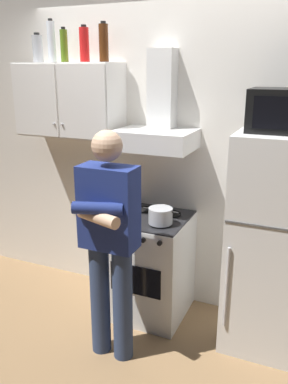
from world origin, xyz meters
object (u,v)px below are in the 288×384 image
(stove_oven, at_px, (150,265))
(bottle_olive_oil, at_px, (64,46))
(bottle_canister_steel, at_px, (38,49))
(range_hood, at_px, (158,123))
(person_standing, at_px, (109,240))
(refrigerator, at_px, (273,244))
(cooking_pot, at_px, (161,216))
(bottle_soda_red, at_px, (84,45))
(bottle_vodka_clear, at_px, (51,42))
(bottle_rum_dark, at_px, (104,43))
(microwave, at_px, (287,111))
(upper_cabinet, at_px, (69,100))

(stove_oven, distance_m, bottle_olive_oil, 1.94)
(bottle_olive_oil, xyz_separation_m, bottle_canister_steel, (-0.27, 0.01, -0.02))
(range_hood, xyz_separation_m, person_standing, (-0.05, -0.73, -0.70))
(refrigerator, relative_size, cooking_pot, 5.64)
(refrigerator, bearing_deg, bottle_soda_red, 174.41)
(person_standing, bearing_deg, bottle_vodka_clear, 140.73)
(cooking_pot, relative_size, bottle_canister_steel, 1.19)
(person_standing, bearing_deg, bottle_rum_dark, 119.02)
(bottle_soda_red, bearing_deg, refrigerator, -5.59)
(cooking_pot, xyz_separation_m, bottle_soda_red, (-0.78, 0.28, 1.25))
(person_standing, distance_m, bottle_olive_oil, 1.68)
(stove_oven, xyz_separation_m, range_hood, (0.00, 0.13, 1.16))
(microwave, bearing_deg, cooking_pot, -170.43)
(bottle_rum_dark, bearing_deg, bottle_canister_steel, 178.79)
(cooking_pot, distance_m, bottle_soda_red, 1.50)
(bottle_olive_oil, distance_m, bottle_rum_dark, 0.37)
(cooking_pot, distance_m, bottle_vodka_clear, 1.69)
(bottle_canister_steel, bearing_deg, bottle_rum_dark, -1.21)
(cooking_pot, height_order, bottle_soda_red, bottle_soda_red)
(bottle_vodka_clear, height_order, bottle_soda_red, bottle_vodka_clear)
(range_hood, relative_size, bottle_soda_red, 2.64)
(refrigerator, height_order, bottle_olive_oil, bottle_olive_oil)
(refrigerator, distance_m, bottle_canister_steel, 2.48)
(person_standing, bearing_deg, microwave, 32.00)
(upper_cabinet, height_order, person_standing, upper_cabinet)
(microwave, height_order, bottle_vodka_clear, bottle_vodka_clear)
(upper_cabinet, height_order, microwave, upper_cabinet)
(upper_cabinet, distance_m, person_standing, 1.35)
(stove_oven, height_order, person_standing, person_standing)
(bottle_rum_dark, bearing_deg, refrigerator, -5.78)
(upper_cabinet, distance_m, range_hood, 0.81)
(upper_cabinet, distance_m, cooking_pot, 1.26)
(cooking_pot, distance_m, bottle_olive_oil, 1.60)
(person_standing, height_order, bottle_olive_oil, bottle_olive_oil)
(bottle_canister_steel, bearing_deg, bottle_olive_oil, -1.87)
(bottle_rum_dark, bearing_deg, person_standing, -60.98)
(bottle_olive_oil, bearing_deg, person_standing, -43.73)
(refrigerator, bearing_deg, cooking_pot, -171.68)
(upper_cabinet, distance_m, bottle_canister_steel, 0.52)
(microwave, relative_size, bottle_soda_red, 1.69)
(range_hood, xyz_separation_m, cooking_pot, (0.13, -0.25, -0.66))
(stove_oven, relative_size, refrigerator, 0.55)
(person_standing, height_order, bottle_canister_steel, bottle_canister_steel)
(microwave, xyz_separation_m, bottle_soda_red, (-1.60, 0.14, 0.44))
(bottle_vodka_clear, relative_size, bottle_canister_steel, 1.41)
(bottle_rum_dark, bearing_deg, upper_cabinet, -176.81)
(stove_oven, height_order, range_hood, range_hood)
(bottle_canister_steel, bearing_deg, range_hood, -1.60)
(person_standing, xyz_separation_m, bottle_rum_dark, (-0.42, 0.75, 1.29))
(range_hood, height_order, bottle_vodka_clear, bottle_vodka_clear)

